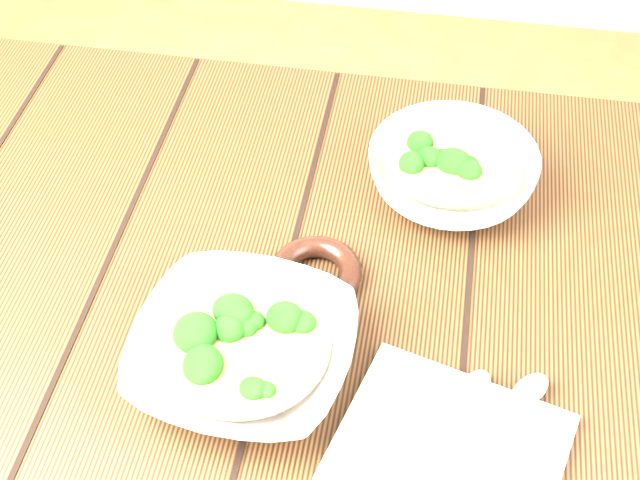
{
  "coord_description": "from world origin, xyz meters",
  "views": [
    {
      "loc": [
        0.12,
        -0.6,
        1.49
      ],
      "look_at": [
        0.02,
        0.04,
        0.8
      ],
      "focal_mm": 50.0,
      "sensor_mm": 36.0,
      "label": 1
    }
  ],
  "objects_px": {
    "table": "(301,358)",
    "trivet": "(316,272)",
    "soup_bowl_front": "(243,351)",
    "napkin": "(450,449)",
    "soup_bowl_back": "(452,172)"
  },
  "relations": [
    {
      "from": "soup_bowl_back",
      "to": "trivet",
      "type": "bearing_deg",
      "value": -129.51
    },
    {
      "from": "table",
      "to": "soup_bowl_front",
      "type": "height_order",
      "value": "soup_bowl_front"
    },
    {
      "from": "table",
      "to": "soup_bowl_front",
      "type": "bearing_deg",
      "value": -109.44
    },
    {
      "from": "table",
      "to": "trivet",
      "type": "bearing_deg",
      "value": 57.93
    },
    {
      "from": "soup_bowl_front",
      "to": "napkin",
      "type": "distance_m",
      "value": 0.22
    },
    {
      "from": "napkin",
      "to": "trivet",
      "type": "bearing_deg",
      "value": 145.52
    },
    {
      "from": "soup_bowl_back",
      "to": "table",
      "type": "bearing_deg",
      "value": -128.68
    },
    {
      "from": "trivet",
      "to": "napkin",
      "type": "distance_m",
      "value": 0.25
    },
    {
      "from": "soup_bowl_front",
      "to": "trivet",
      "type": "relative_size",
      "value": 2.35
    },
    {
      "from": "table",
      "to": "trivet",
      "type": "distance_m",
      "value": 0.13
    },
    {
      "from": "soup_bowl_front",
      "to": "napkin",
      "type": "xyz_separation_m",
      "value": [
        0.21,
        -0.06,
        -0.02
      ]
    },
    {
      "from": "napkin",
      "to": "soup_bowl_front",
      "type": "bearing_deg",
      "value": 179.24
    },
    {
      "from": "table",
      "to": "trivet",
      "type": "relative_size",
      "value": 11.9
    },
    {
      "from": "soup_bowl_back",
      "to": "trivet",
      "type": "distance_m",
      "value": 0.21
    },
    {
      "from": "table",
      "to": "soup_bowl_front",
      "type": "relative_size",
      "value": 5.06
    }
  ]
}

